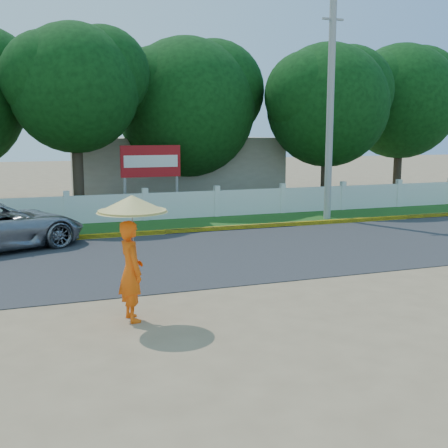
{
  "coord_description": "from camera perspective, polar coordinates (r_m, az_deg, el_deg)",
  "views": [
    {
      "loc": [
        -4.54,
        -10.58,
        3.51
      ],
      "look_at": [
        0.0,
        2.0,
        1.3
      ],
      "focal_mm": 45.0,
      "sensor_mm": 36.0,
      "label": 1
    }
  ],
  "objects": [
    {
      "name": "tree_row",
      "position": [
        25.76,
        -5.07,
        12.18
      ],
      "size": [
        33.71,
        8.41,
        8.13
      ],
      "color": "#473828",
      "rests_on": "ground"
    },
    {
      "name": "ground",
      "position": [
        12.03,
        3.26,
        -7.59
      ],
      "size": [
        120.0,
        120.0,
        0.0
      ],
      "primitive_type": "plane",
      "color": "#9E8460",
      "rests_on": "ground"
    },
    {
      "name": "billboard",
      "position": [
        23.46,
        -7.45,
        5.96
      ],
      "size": [
        2.5,
        0.13,
        2.95
      ],
      "color": "gray",
      "rests_on": "ground"
    },
    {
      "name": "fence",
      "position": [
        22.44,
        -8.0,
        1.71
      ],
      "size": [
        40.0,
        0.1,
        1.1
      ],
      "primitive_type": "cube",
      "color": "silver",
      "rests_on": "ground"
    },
    {
      "name": "grass_verge",
      "position": [
        21.12,
        -7.15,
        -0.22
      ],
      "size": [
        60.0,
        3.5,
        0.03
      ],
      "primitive_type": "cube",
      "color": "#2D601E",
      "rests_on": "ground"
    },
    {
      "name": "utility_pole",
      "position": [
        22.84,
        10.73,
        11.15
      ],
      "size": [
        0.28,
        0.28,
        8.56
      ],
      "primitive_type": "cylinder",
      "color": "gray",
      "rests_on": "ground"
    },
    {
      "name": "curb",
      "position": [
        19.47,
        -6.05,
        -0.81
      ],
      "size": [
        40.0,
        0.18,
        0.16
      ],
      "primitive_type": "cube",
      "color": "yellow",
      "rests_on": "ground"
    },
    {
      "name": "monk_with_parasol",
      "position": [
        10.47,
        -9.38,
        -1.58
      ],
      "size": [
        1.3,
        1.3,
        2.36
      ],
      "color": "#FC580D",
      "rests_on": "ground"
    },
    {
      "name": "building_near",
      "position": [
        29.61,
        -5.07,
        5.65
      ],
      "size": [
        10.0,
        6.0,
        3.2
      ],
      "primitive_type": "cube",
      "color": "#B7AD99",
      "rests_on": "ground"
    },
    {
      "name": "road",
      "position": [
        16.13,
        -3.02,
        -3.16
      ],
      "size": [
        60.0,
        7.0,
        0.02
      ],
      "primitive_type": "cube",
      "color": "#38383A",
      "rests_on": "ground"
    }
  ]
}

